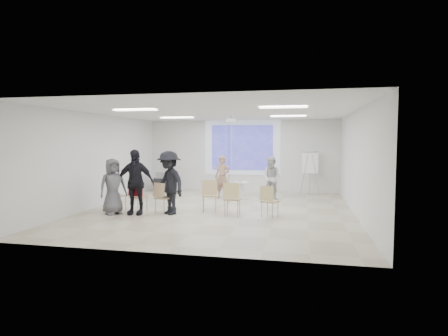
% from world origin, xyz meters
% --- Properties ---
extents(floor, '(8.00, 9.00, 0.10)m').
position_xyz_m(floor, '(0.00, 0.00, -0.05)').
color(floor, beige).
rests_on(floor, ground).
extents(ceiling, '(8.00, 9.00, 0.10)m').
position_xyz_m(ceiling, '(0.00, 0.00, 3.05)').
color(ceiling, white).
rests_on(ceiling, wall_back).
extents(wall_back, '(8.00, 0.10, 3.00)m').
position_xyz_m(wall_back, '(0.00, 4.55, 1.50)').
color(wall_back, silver).
rests_on(wall_back, floor).
extents(wall_left, '(0.10, 9.00, 3.00)m').
position_xyz_m(wall_left, '(-4.05, 0.00, 1.50)').
color(wall_left, silver).
rests_on(wall_left, floor).
extents(wall_right, '(0.10, 9.00, 3.00)m').
position_xyz_m(wall_right, '(4.05, 0.00, 1.50)').
color(wall_right, silver).
rests_on(wall_right, floor).
extents(projection_halo, '(3.20, 0.01, 2.30)m').
position_xyz_m(projection_halo, '(0.00, 4.49, 1.85)').
color(projection_halo, silver).
rests_on(projection_halo, wall_back).
extents(projection_image, '(2.60, 0.01, 1.90)m').
position_xyz_m(projection_image, '(0.00, 4.47, 1.85)').
color(projection_image, '#3736B8').
rests_on(projection_image, wall_back).
extents(pedestal_table, '(0.70, 0.70, 0.66)m').
position_xyz_m(pedestal_table, '(0.36, 2.30, 0.37)').
color(pedestal_table, silver).
rests_on(pedestal_table, floor).
extents(player_left, '(0.72, 0.55, 1.78)m').
position_xyz_m(player_left, '(-0.41, 2.44, 0.89)').
color(player_left, tan).
rests_on(player_left, floor).
extents(player_right, '(0.96, 0.84, 1.74)m').
position_xyz_m(player_right, '(1.43, 2.43, 0.87)').
color(player_right, silver).
rests_on(player_right, floor).
extents(controller_left, '(0.07, 0.14, 0.04)m').
position_xyz_m(controller_left, '(-0.23, 2.69, 1.17)').
color(controller_left, white).
rests_on(controller_left, player_left).
extents(controller_right, '(0.06, 0.12, 0.04)m').
position_xyz_m(controller_right, '(1.25, 2.68, 1.17)').
color(controller_right, silver).
rests_on(controller_right, player_right).
extents(chair_far_left, '(0.57, 0.59, 0.92)m').
position_xyz_m(chair_far_left, '(-3.06, -0.73, 0.54)').
color(chair_far_left, tan).
rests_on(chair_far_left, floor).
extents(chair_left_mid, '(0.51, 0.53, 0.89)m').
position_xyz_m(chair_left_mid, '(-2.33, -0.75, 0.53)').
color(chair_left_mid, tan).
rests_on(chair_left_mid, floor).
extents(chair_left_inner, '(0.58, 0.59, 0.91)m').
position_xyz_m(chair_left_inner, '(-1.52, -0.81, 0.54)').
color(chair_left_inner, tan).
rests_on(chair_left_inner, floor).
extents(chair_center, '(0.56, 0.58, 0.98)m').
position_xyz_m(chair_center, '(-0.20, -0.34, 0.58)').
color(chair_center, '#D0B978').
rests_on(chair_center, floor).
extents(chair_right_inner, '(0.46, 0.49, 0.96)m').
position_xyz_m(chair_right_inner, '(0.56, -0.80, 0.57)').
color(chair_right_inner, tan).
rests_on(chair_right_inner, floor).
extents(chair_right_far, '(0.56, 0.57, 0.89)m').
position_xyz_m(chair_right_far, '(1.59, -0.76, 0.53)').
color(chair_right_far, tan).
rests_on(chair_right_far, floor).
extents(red_jacket, '(0.46, 0.20, 0.43)m').
position_xyz_m(red_jacket, '(-2.32, -0.90, 0.72)').
color(red_jacket, '#B0152A').
rests_on(red_jacket, chair_left_mid).
extents(laptop, '(0.40, 0.36, 0.03)m').
position_xyz_m(laptop, '(-1.49, -0.71, 0.49)').
color(laptop, black).
rests_on(laptop, chair_left_inner).
extents(audience_left, '(1.32, 0.86, 2.16)m').
position_xyz_m(audience_left, '(-2.24, -1.08, 1.08)').
color(audience_left, black).
rests_on(audience_left, floor).
extents(audience_mid, '(1.53, 1.37, 2.08)m').
position_xyz_m(audience_mid, '(-1.27, -0.87, 1.04)').
color(audience_mid, black).
rests_on(audience_mid, floor).
extents(audience_outer, '(1.03, 1.05, 1.82)m').
position_xyz_m(audience_outer, '(-2.88, -1.18, 0.91)').
color(audience_outer, slate).
rests_on(audience_outer, floor).
extents(flipchart_easel, '(0.75, 0.56, 1.73)m').
position_xyz_m(flipchart_easel, '(2.79, 4.03, 1.28)').
color(flipchart_easel, gray).
rests_on(flipchart_easel, floor).
extents(av_cart, '(0.56, 0.46, 0.81)m').
position_xyz_m(av_cart, '(-3.30, 3.67, 0.37)').
color(av_cart, black).
rests_on(av_cart, floor).
extents(ceiling_projector, '(0.30, 0.25, 3.00)m').
position_xyz_m(ceiling_projector, '(0.10, 1.49, 2.69)').
color(ceiling_projector, white).
rests_on(ceiling_projector, ceiling).
extents(fluor_panel_nw, '(1.20, 0.30, 0.02)m').
position_xyz_m(fluor_panel_nw, '(-2.00, 2.00, 2.97)').
color(fluor_panel_nw, white).
rests_on(fluor_panel_nw, ceiling).
extents(fluor_panel_ne, '(1.20, 0.30, 0.02)m').
position_xyz_m(fluor_panel_ne, '(2.00, 2.00, 2.97)').
color(fluor_panel_ne, white).
rests_on(fluor_panel_ne, ceiling).
extents(fluor_panel_sw, '(1.20, 0.30, 0.02)m').
position_xyz_m(fluor_panel_sw, '(-2.00, -1.50, 2.97)').
color(fluor_panel_sw, white).
rests_on(fluor_panel_sw, ceiling).
extents(fluor_panel_se, '(1.20, 0.30, 0.02)m').
position_xyz_m(fluor_panel_se, '(2.00, -1.50, 2.97)').
color(fluor_panel_se, white).
rests_on(fluor_panel_se, ceiling).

